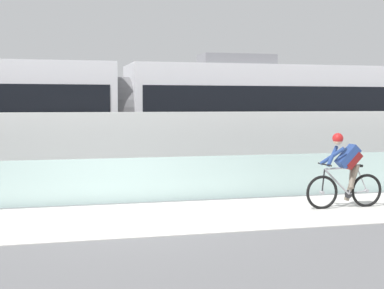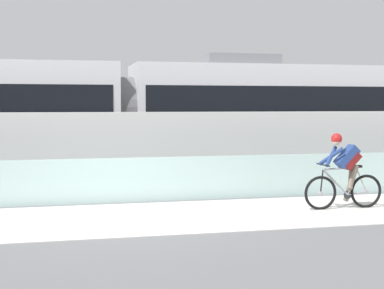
{
  "view_description": "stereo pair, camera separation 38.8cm",
  "coord_description": "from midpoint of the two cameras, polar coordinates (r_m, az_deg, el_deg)",
  "views": [
    {
      "loc": [
        -1.51,
        -10.86,
        2.22
      ],
      "look_at": [
        1.91,
        2.35,
        1.25
      ],
      "focal_mm": 53.52,
      "sensor_mm": 36.0,
      "label": 1
    },
    {
      "loc": [
        -1.13,
        -10.95,
        2.22
      ],
      "look_at": [
        1.91,
        2.35,
        1.25
      ],
      "focal_mm": 53.52,
      "sensor_mm": 36.0,
      "label": 2
    }
  ],
  "objects": [
    {
      "name": "ground_plane",
      "position": [
        11.21,
        -7.51,
        -7.39
      ],
      "size": [
        200.0,
        200.0,
        0.0
      ],
      "primitive_type": "plane",
      "color": "slate"
    },
    {
      "name": "bike_path_deck",
      "position": [
        11.2,
        -7.51,
        -7.36
      ],
      "size": [
        32.0,
        3.2,
        0.01
      ],
      "primitive_type": "cube",
      "color": "silver",
      "rests_on": "ground"
    },
    {
      "name": "glass_parapet",
      "position": [
        12.94,
        -8.53,
        -3.59
      ],
      "size": [
        32.0,
        0.05,
        1.01
      ],
      "primitive_type": "cube",
      "color": "silver",
      "rests_on": "ground"
    },
    {
      "name": "concrete_barrier_wall",
      "position": [
        14.66,
        -9.29,
        -0.74
      ],
      "size": [
        32.0,
        0.36,
        2.01
      ],
      "primitive_type": "cube",
      "color": "silver",
      "rests_on": "ground"
    },
    {
      "name": "tram_rail_near",
      "position": [
        17.23,
        -10.01,
        -3.39
      ],
      "size": [
        32.0,
        0.08,
        0.01
      ],
      "primitive_type": "cube",
      "color": "#595654",
      "rests_on": "ground"
    },
    {
      "name": "tram_rail_far",
      "position": [
        18.65,
        -10.36,
        -2.83
      ],
      "size": [
        32.0,
        0.08,
        0.01
      ],
      "primitive_type": "cube",
      "color": "#595654",
      "rests_on": "ground"
    },
    {
      "name": "tram",
      "position": [
        17.88,
        -7.76,
        2.98
      ],
      "size": [
        22.56,
        2.54,
        3.81
      ],
      "color": "silver",
      "rests_on": "ground"
    },
    {
      "name": "cyclist_on_bike",
      "position": [
        12.52,
        14.17,
        -2.65
      ],
      "size": [
        1.77,
        0.58,
        1.61
      ],
      "color": "black",
      "rests_on": "ground"
    }
  ]
}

